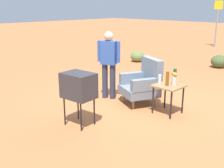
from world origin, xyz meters
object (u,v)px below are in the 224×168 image
side_table (168,89)px  tv_on_stand (79,86)px  bottle_tall_amber (167,79)px  armchair (143,83)px  bottle_wine_green (175,76)px  flower_vase (174,78)px  bottle_short_clear (160,79)px  person_standing (109,61)px  road_sign (217,21)px

side_table → tv_on_stand: size_ratio=0.61×
side_table → bottle_tall_amber: bottle_tall_amber is taller
armchair → bottle_wine_green: (0.78, 0.08, 0.29)m
armchair → flower_vase: bearing=-0.9°
bottle_short_clear → flower_vase: flower_vase is taller
tv_on_stand → bottle_tall_amber: 1.85m
side_table → armchair: bearing=171.5°
tv_on_stand → flower_vase: 2.02m
person_standing → bottle_wine_green: 1.66m
bottle_tall_amber → bottle_wine_green: 0.25m
road_sign → bottle_tall_amber: (3.61, -10.02, -0.61)m
armchair → tv_on_stand: 1.83m
road_sign → flower_vase: (3.68, -9.87, -0.61)m
road_sign → bottle_tall_amber: bearing=-70.2°
tv_on_stand → person_standing: 1.69m
bottle_short_clear → flower_vase: bearing=29.2°
flower_vase → tv_on_stand: bearing=-117.4°
armchair → bottle_short_clear: bearing=-15.7°
side_table → flower_vase: bearing=60.3°
person_standing → road_sign: size_ratio=0.67×
person_standing → flower_vase: 1.70m
armchair → road_sign: road_sign is taller
road_sign → tv_on_stand: bearing=-76.7°
side_table → bottle_short_clear: size_ratio=3.12×
flower_vase → armchair: bearing=179.1°
tv_on_stand → bottle_tall_amber: (0.86, 1.64, -0.01)m
armchair → person_standing: (-0.83, -0.29, 0.44)m
person_standing → flower_vase: bearing=9.6°
side_table → flower_vase: 0.27m
person_standing → road_sign: road_sign is taller
tv_on_stand → bottle_short_clear: bearing=67.9°
road_sign → flower_vase: size_ratio=9.21×
armchair → flower_vase: 0.87m
tv_on_stand → road_sign: bearing=103.3°
tv_on_stand → person_standing: (-0.73, 1.51, 0.16)m
armchair → flower_vase: (0.83, -0.01, 0.27)m
person_standing → bottle_short_clear: size_ratio=8.20×
bottle_tall_amber → bottle_short_clear: (-0.19, 0.01, -0.05)m
side_table → road_sign: 10.64m
bottle_tall_amber → road_sign: bearing=109.8°
side_table → tv_on_stand: bearing=-117.3°
tv_on_stand → road_sign: 12.00m
bottle_tall_amber → side_table: bearing=77.9°
person_standing → bottle_tall_amber: size_ratio=5.47×
armchair → bottle_wine_green: size_ratio=3.31×
armchair → bottle_short_clear: 0.63m
armchair → road_sign: (-2.85, 9.86, 0.88)m
bottle_tall_amber → bottle_wine_green: bottle_wine_green is taller
bottle_tall_amber → flower_vase: 0.17m
bottle_wine_green → tv_on_stand: bearing=-114.9°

